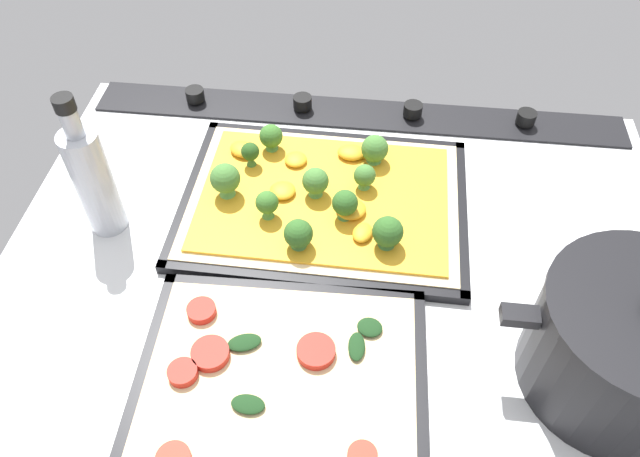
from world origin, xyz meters
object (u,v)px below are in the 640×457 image
at_px(baking_tray_back, 280,391).
at_px(cooking_pot, 627,345).
at_px(broccoli_pizza, 321,196).
at_px(oil_bottle, 93,179).
at_px(veggie_pizza_back, 276,386).
at_px(baking_tray_front, 324,204).

distance_m(baking_tray_back, cooking_pot, 0.35).
bearing_deg(broccoli_pizza, cooking_pot, 146.83).
bearing_deg(oil_bottle, veggie_pizza_back, 140.46).
distance_m(veggie_pizza_back, oil_bottle, 0.33).
distance_m(veggie_pizza_back, cooking_pot, 0.35).
bearing_deg(cooking_pot, veggie_pizza_back, 9.08).
relative_size(broccoli_pizza, baking_tray_back, 1.13).
height_order(veggie_pizza_back, oil_bottle, oil_bottle).
bearing_deg(baking_tray_back, veggie_pizza_back, -23.50).
height_order(baking_tray_front, cooking_pot, cooking_pot).
xyz_separation_m(baking_tray_front, cooking_pot, (-0.32, 0.21, 0.06)).
bearing_deg(veggie_pizza_back, baking_tray_front, -94.38).
height_order(baking_tray_front, veggie_pizza_back, veggie_pizza_back).
relative_size(broccoli_pizza, oil_bottle, 1.76).
height_order(veggie_pizza_back, cooking_pot, cooking_pot).
distance_m(broccoli_pizza, baking_tray_back, 0.27).
distance_m(baking_tray_front, broccoli_pizza, 0.02).
height_order(broccoli_pizza, oil_bottle, oil_bottle).
xyz_separation_m(broccoli_pizza, baking_tray_back, (0.01, 0.27, -0.02)).
bearing_deg(broccoli_pizza, baking_tray_back, 87.35).
distance_m(baking_tray_front, veggie_pizza_back, 0.27).
bearing_deg(oil_bottle, broccoli_pizza, -166.96).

